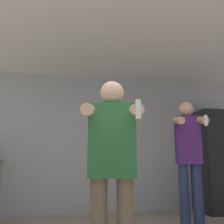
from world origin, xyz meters
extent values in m
cube|color=#B2B7BC|center=(0.00, 3.24, 1.27)|extent=(7.00, 0.06, 2.55)
cube|color=silver|center=(0.00, 1.61, 2.57)|extent=(7.00, 3.73, 0.05)
cube|color=#262628|center=(2.45, 2.89, 0.95)|extent=(0.62, 0.64, 1.90)
cube|color=black|center=(2.45, 2.56, 0.95)|extent=(0.59, 0.01, 1.83)
cube|color=#2D6B38|center=(-0.02, 0.54, 1.12)|extent=(0.42, 0.27, 0.61)
sphere|color=beige|center=(-0.02, 0.54, 1.52)|extent=(0.20, 0.20, 0.20)
cylinder|color=beige|center=(-0.24, 0.42, 1.34)|extent=(0.16, 0.36, 0.15)
cylinder|color=beige|center=(0.12, 0.34, 1.34)|extent=(0.16, 0.36, 0.15)
cube|color=white|center=(0.09, 0.18, 1.31)|extent=(0.04, 0.04, 0.14)
cylinder|color=navy|center=(1.24, 1.78, 0.45)|extent=(0.14, 0.14, 0.90)
cylinder|color=navy|center=(1.42, 1.74, 0.45)|extent=(0.14, 0.14, 0.90)
cube|color=#4C236B|center=(1.33, 1.76, 1.24)|extent=(0.37, 0.27, 0.67)
sphere|color=tan|center=(1.33, 1.76, 1.68)|extent=(0.22, 0.22, 0.22)
cylinder|color=tan|center=(1.14, 1.64, 1.49)|extent=(0.18, 0.37, 0.16)
cylinder|color=tan|center=(1.45, 1.56, 1.49)|extent=(0.18, 0.37, 0.16)
cube|color=white|center=(1.41, 1.40, 1.46)|extent=(0.04, 0.04, 0.14)
camera|label=1|loc=(-0.45, -1.50, 0.95)|focal=40.00mm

